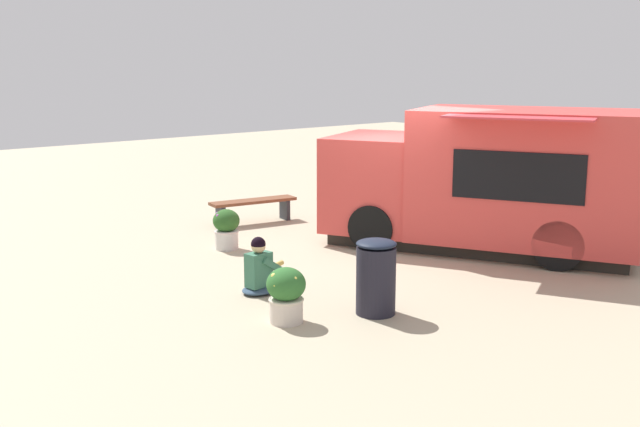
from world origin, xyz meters
TOP-DOWN VIEW (x-y plane):
  - ground_plane at (0.00, 0.00)m, footprint 40.00×40.00m
  - food_truck at (-0.97, -1.26)m, footprint 5.73×4.29m
  - person_customer at (-0.56, 3.32)m, footprint 0.49×0.79m
  - planter_flowering_near at (1.92, 2.29)m, footprint 0.47×0.47m
  - planter_flowering_far at (-1.79, 3.80)m, footprint 0.50×0.50m
  - plaza_bench at (3.43, 0.67)m, footprint 0.69×1.85m
  - trash_bin at (-2.27, 2.70)m, footprint 0.53×0.53m

SIDE VIEW (x-z plane):
  - ground_plane at x=0.00m, z-range 0.00..0.00m
  - person_customer at x=-0.56m, z-range -0.09..0.74m
  - plaza_bench at x=3.43m, z-range 0.13..0.61m
  - planter_flowering_near at x=1.92m, z-range 0.03..0.74m
  - planter_flowering_far at x=-1.79m, z-range 0.02..0.74m
  - trash_bin at x=-2.27m, z-range 0.01..1.01m
  - food_truck at x=-0.97m, z-range -0.06..2.40m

